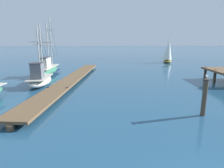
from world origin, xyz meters
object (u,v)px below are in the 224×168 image
object	(u,v)px
fishing_boat_0	(40,79)
mooring_piling	(204,97)
perched_seagull	(207,77)
distant_sailboat	(168,52)
fishing_boat_2	(48,69)

from	to	relation	value
fishing_boat_0	mooring_piling	bearing A→B (deg)	-34.05
fishing_boat_0	perched_seagull	world-z (taller)	fishing_boat_0
perched_seagull	distant_sailboat	size ratio (longest dim) A/B	0.08
fishing_boat_2	perched_seagull	bearing A→B (deg)	-47.52
mooring_piling	distant_sailboat	distance (m)	28.64
fishing_boat_2	mooring_piling	world-z (taller)	fishing_boat_2
perched_seagull	mooring_piling	bearing A→B (deg)	74.78
mooring_piling	distant_sailboat	size ratio (longest dim) A/B	0.44
fishing_boat_0	distant_sailboat	xyz separation A→B (m)	(18.87, 19.75, 1.47)
fishing_boat_2	mooring_piling	size ratio (longest dim) A/B	3.90
fishing_boat_0	distant_sailboat	bearing A→B (deg)	46.31
mooring_piling	fishing_boat_0	bearing A→B (deg)	145.95
fishing_boat_2	perched_seagull	size ratio (longest dim) A/B	22.05
fishing_boat_0	mooring_piling	world-z (taller)	fishing_boat_0
fishing_boat_0	fishing_boat_2	xyz separation A→B (m)	(-0.87, 5.87, 0.06)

